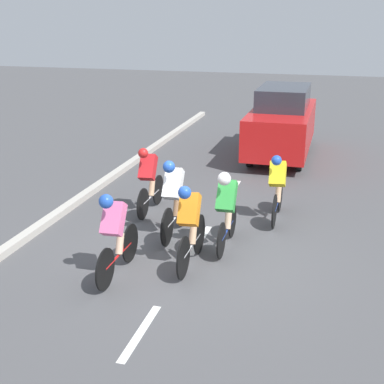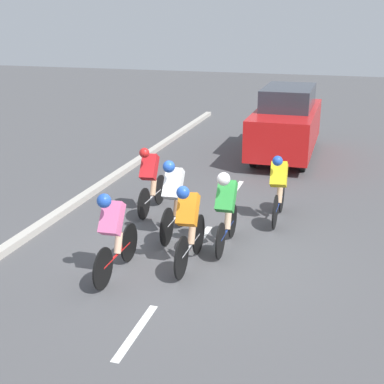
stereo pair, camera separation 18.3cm
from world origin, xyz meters
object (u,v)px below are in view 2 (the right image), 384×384
Objects in this scene: cyclist_orange at (189,224)px; cyclist_green at (226,207)px; cyclist_red at (150,178)px; cyclist_yellow at (279,186)px; support_car at (286,122)px; cyclist_white at (174,196)px; cyclist_pink at (113,231)px.

cyclist_orange is 1.06× the size of cyclist_green.
cyclist_green reaches higher than cyclist_orange.
cyclist_orange is (-1.54, 2.26, 0.01)m from cyclist_red.
support_car is (0.52, -5.28, 0.29)m from cyclist_yellow.
cyclist_green is at bearing -116.18° from cyclist_orange.
cyclist_white is 1.02× the size of cyclist_pink.
cyclist_green is (-1.97, 1.38, 0.04)m from cyclist_red.
cyclist_red is 1.01× the size of cyclist_green.
cyclist_orange is 0.98m from cyclist_green.
cyclist_pink is at bearing 99.41° from cyclist_red.
cyclist_pink is at bearing 77.37° from cyclist_white.
cyclist_pink is (1.06, 0.67, 0.01)m from cyclist_orange.
cyclist_red is at bearing 5.90° from cyclist_yellow.
cyclist_pink is at bearing 55.57° from cyclist_yellow.
cyclist_orange is 7.84m from support_car.
cyclist_red is at bearing -34.96° from cyclist_green.
cyclist_green is 0.97× the size of cyclist_yellow.
cyclist_orange is at bearing -147.54° from cyclist_pink.
support_car is (-0.19, -6.93, 0.23)m from cyclist_green.
cyclist_white is 1.88m from cyclist_pink.
support_car reaches higher than cyclist_yellow.
cyclist_orange is at bearing 124.34° from cyclist_red.
cyclist_white reaches higher than cyclist_pink.
cyclist_red is at bearing 68.73° from support_car.
cyclist_red is at bearing -80.59° from cyclist_pink.
cyclist_green is at bearing -133.84° from cyclist_pink.
cyclist_pink is (0.41, 1.83, -0.03)m from cyclist_white.
cyclist_pink is (1.49, 1.55, -0.02)m from cyclist_green.
cyclist_green is 1.80m from cyclist_yellow.
support_car is at bearing -100.78° from cyclist_white.
support_car is (-1.27, -6.65, 0.22)m from cyclist_white.
cyclist_white is 1.11m from cyclist_green.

